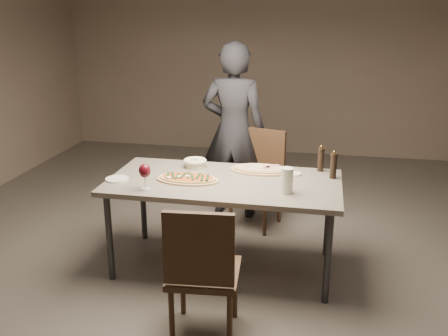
% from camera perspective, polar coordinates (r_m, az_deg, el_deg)
% --- Properties ---
extents(room, '(7.00, 7.00, 7.00)m').
position_cam_1_polar(room, '(3.72, 0.00, 8.09)').
color(room, '#5A544E').
rests_on(room, ground).
extents(dining_table, '(1.80, 0.90, 0.75)m').
position_cam_1_polar(dining_table, '(3.90, 0.00, -2.19)').
color(dining_table, slate).
rests_on(dining_table, ground).
extents(zucchini_pizza, '(0.49, 0.27, 0.05)m').
position_cam_1_polar(zucchini_pizza, '(3.88, -4.18, -1.20)').
color(zucchini_pizza, tan).
rests_on(zucchini_pizza, dining_table).
extents(ham_pizza, '(0.50, 0.28, 0.04)m').
position_cam_1_polar(ham_pizza, '(4.10, 4.20, -0.15)').
color(ham_pizza, tan).
rests_on(ham_pizza, dining_table).
extents(bread_basket, '(0.19, 0.19, 0.07)m').
position_cam_1_polar(bread_basket, '(4.20, -3.32, 0.66)').
color(bread_basket, beige).
rests_on(bread_basket, dining_table).
extents(oil_dish, '(0.12, 0.12, 0.01)m').
position_cam_1_polar(oil_dish, '(4.05, 7.95, -0.64)').
color(oil_dish, white).
rests_on(oil_dish, dining_table).
extents(pepper_mill_left, '(0.06, 0.06, 0.22)m').
position_cam_1_polar(pepper_mill_left, '(4.14, 11.00, 1.03)').
color(pepper_mill_left, black).
rests_on(pepper_mill_left, dining_table).
extents(pepper_mill_right, '(0.06, 0.06, 0.23)m').
position_cam_1_polar(pepper_mill_right, '(3.99, 12.41, 0.31)').
color(pepper_mill_right, black).
rests_on(pepper_mill_right, dining_table).
extents(carafe, '(0.09, 0.09, 0.19)m').
position_cam_1_polar(carafe, '(3.62, 7.20, -1.42)').
color(carafe, silver).
rests_on(carafe, dining_table).
extents(wine_glass, '(0.09, 0.09, 0.20)m').
position_cam_1_polar(wine_glass, '(3.69, -9.05, -0.41)').
color(wine_glass, silver).
rests_on(wine_glass, dining_table).
extents(side_plate, '(0.18, 0.18, 0.01)m').
position_cam_1_polar(side_plate, '(3.98, -12.14, -1.23)').
color(side_plate, white).
rests_on(side_plate, dining_table).
extents(chair_near, '(0.48, 0.48, 0.93)m').
position_cam_1_polar(chair_near, '(3.11, -2.52, -11.24)').
color(chair_near, '#3F2A1A').
rests_on(chair_near, ground).
extents(chair_far, '(0.54, 0.54, 0.92)m').
position_cam_1_polar(chair_far, '(4.82, 4.13, -0.50)').
color(chair_far, '#3F2A1A').
rests_on(chair_far, ground).
extents(diner, '(0.66, 0.45, 1.74)m').
position_cam_1_polar(diner, '(4.92, 1.12, 4.24)').
color(diner, black).
rests_on(diner, ground).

